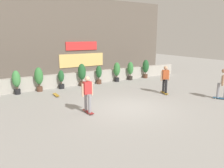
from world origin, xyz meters
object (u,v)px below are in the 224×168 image
skater_by_wall_right (165,78)px  skateboard_near_camera (56,95)px  potted_plant_3 (61,79)px  potted_plant_5 (99,74)px  potted_plant_1 (16,81)px  potted_plant_7 (130,70)px  skater_foreground (87,93)px  potted_plant_8 (146,67)px  skater_far_right (223,83)px  potted_plant_4 (82,73)px  potted_plant_6 (117,71)px  potted_plant_2 (39,77)px

skater_by_wall_right → skateboard_near_camera: (-5.76, 2.95, -0.88)m
potted_plant_3 → potted_plant_5: potted_plant_5 is taller
potted_plant_1 → potted_plant_7: bearing=0.0°
skateboard_near_camera → potted_plant_3: bearing=60.9°
skateboard_near_camera → skater_foreground: bearing=-84.8°
potted_plant_8 → potted_plant_5: bearing=-180.0°
skater_by_wall_right → skater_far_right: 3.09m
potted_plant_4 → skateboard_near_camera: size_ratio=1.93×
skater_far_right → potted_plant_6: bearing=108.1°
skater_foreground → skateboard_near_camera: 3.75m
skater_by_wall_right → skater_far_right: same height
skateboard_near_camera → skater_far_right: bearing=-35.8°
skater_by_wall_right → skateboard_near_camera: skater_by_wall_right is taller
potted_plant_5 → skater_far_right: skater_far_right is taller
potted_plant_3 → potted_plant_5: (2.82, -0.00, 0.08)m
potted_plant_4 → skateboard_near_camera: bearing=-146.2°
potted_plant_5 → potted_plant_4: bearing=180.0°
potted_plant_4 → potted_plant_5: potted_plant_4 is taller
potted_plant_2 → potted_plant_5: bearing=-0.0°
potted_plant_5 → potted_plant_2: bearing=180.0°
potted_plant_5 → potted_plant_8: bearing=0.0°
potted_plant_4 → potted_plant_8: (5.71, 0.00, -0.03)m
potted_plant_3 → skater_foreground: skater_foreground is taller
potted_plant_4 → potted_plant_2: bearing=180.0°
potted_plant_3 → potted_plant_2: bearing=180.0°
potted_plant_3 → skater_far_right: skater_far_right is taller
potted_plant_2 → potted_plant_7: 7.06m
skater_foreground → skateboard_near_camera: bearing=95.2°
skateboard_near_camera → potted_plant_5: bearing=23.2°
potted_plant_3 → potted_plant_5: size_ratio=0.93×
potted_plant_5 → skater_far_right: size_ratio=0.78×
potted_plant_6 → skater_foreground: (-4.93, -5.22, 0.09)m
potted_plant_5 → skateboard_near_camera: 4.09m
skater_by_wall_right → skater_foreground: (-5.43, -0.67, 0.00)m
potted_plant_3 → skater_by_wall_right: size_ratio=0.73×
potted_plant_1 → potted_plant_5: (5.56, -0.00, -0.08)m
potted_plant_4 → potted_plant_7: size_ratio=1.09×
potted_plant_1 → potted_plant_8: potted_plant_8 is taller
potted_plant_2 → potted_plant_6: (5.80, 0.00, -0.04)m
potted_plant_6 → skater_far_right: bearing=-71.9°
potted_plant_4 → potted_plant_8: size_ratio=1.03×
potted_plant_7 → skater_by_wall_right: bearing=-99.5°
potted_plant_1 → potted_plant_6: size_ratio=0.98×
skater_by_wall_right → skater_foreground: bearing=-172.9°
potted_plant_8 → skater_foreground: 9.35m
potted_plant_4 → potted_plant_6: potted_plant_4 is taller
potted_plant_5 → skater_by_wall_right: skater_by_wall_right is taller
potted_plant_3 → skater_foreground: (-0.56, -5.22, 0.27)m
potted_plant_5 → potted_plant_1: bearing=180.0°
potted_plant_3 → skateboard_near_camera: bearing=-119.1°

